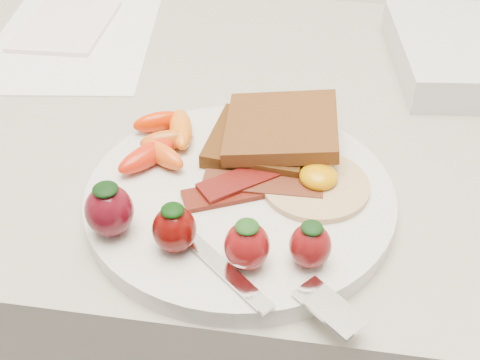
# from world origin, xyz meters

# --- Properties ---
(counter) EXTENTS (2.00, 0.60, 0.90)m
(counter) POSITION_xyz_m (0.00, 1.70, 0.45)
(counter) COLOR gray
(counter) RESTS_ON ground
(plate) EXTENTS (0.27, 0.27, 0.02)m
(plate) POSITION_xyz_m (0.02, 1.54, 0.91)
(plate) COLOR silver
(plate) RESTS_ON counter
(toast_lower) EXTENTS (0.10, 0.10, 0.01)m
(toast_lower) POSITION_xyz_m (0.03, 1.60, 0.93)
(toast_lower) COLOR black
(toast_lower) RESTS_ON plate
(toast_upper) EXTENTS (0.11, 0.11, 0.02)m
(toast_upper) POSITION_xyz_m (0.05, 1.61, 0.94)
(toast_upper) COLOR #3A1E07
(toast_upper) RESTS_ON toast_lower
(fried_egg) EXTENTS (0.11, 0.11, 0.02)m
(fried_egg) POSITION_xyz_m (0.09, 1.55, 0.92)
(fried_egg) COLOR beige
(fried_egg) RESTS_ON plate
(bacon_strips) EXTENTS (0.12, 0.10, 0.01)m
(bacon_strips) POSITION_xyz_m (0.04, 1.54, 0.92)
(bacon_strips) COLOR black
(bacon_strips) RESTS_ON plate
(baby_carrots) EXTENTS (0.07, 0.11, 0.02)m
(baby_carrots) POSITION_xyz_m (-0.06, 1.58, 0.93)
(baby_carrots) COLOR #BF5614
(baby_carrots) RESTS_ON plate
(strawberries) EXTENTS (0.19, 0.06, 0.05)m
(strawberries) POSITION_xyz_m (0.00, 1.46, 0.94)
(strawberries) COLOR #4D0812
(strawberries) RESTS_ON plate
(fork) EXTENTS (0.17, 0.11, 0.00)m
(fork) POSITION_xyz_m (0.06, 1.43, 0.92)
(fork) COLOR silver
(fork) RESTS_ON plate
(paper_sheet) EXTENTS (0.24, 0.29, 0.00)m
(paper_sheet) POSITION_xyz_m (-0.24, 1.81, 0.90)
(paper_sheet) COLOR white
(paper_sheet) RESTS_ON counter
(notepad) EXTENTS (0.12, 0.16, 0.01)m
(notepad) POSITION_xyz_m (-0.26, 1.85, 0.91)
(notepad) COLOR white
(notepad) RESTS_ON paper_sheet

